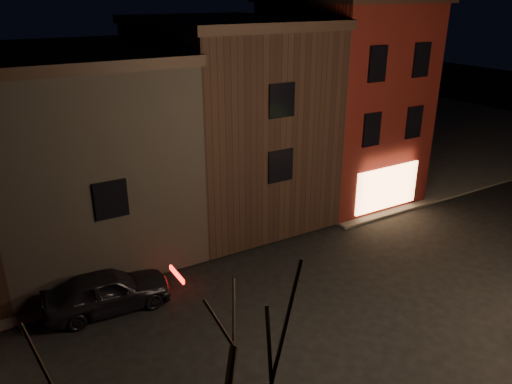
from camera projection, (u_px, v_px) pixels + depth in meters
ground at (329, 316)px, 17.54m from camera, size 120.00×120.00×0.00m
sidewalk_far_right at (365, 124)px, 42.99m from camera, size 30.00×30.00×0.12m
corner_building at (340, 96)px, 26.89m from camera, size 6.50×8.50×10.50m
row_building_a at (225, 117)px, 24.82m from camera, size 7.30×10.30×9.40m
row_building_b at (77, 148)px, 21.54m from camera, size 7.80×10.30×8.40m
parked_car_a at (107, 291)px, 17.66m from camera, size 4.52×2.06×1.50m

